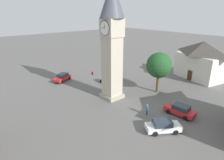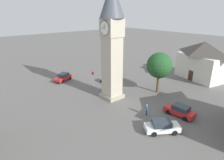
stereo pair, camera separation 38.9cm
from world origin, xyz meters
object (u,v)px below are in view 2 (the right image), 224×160
(road_sign, at_px, (93,76))
(car_red_corner, at_px, (109,80))
(pedestrian, at_px, (147,108))
(tree, at_px, (159,66))
(car_white_side, at_px, (180,110))
(car_blue_kerb, at_px, (162,126))
(building_corner_back, at_px, (203,60))
(clock_tower, at_px, (112,33))
(car_silver_kerb, at_px, (63,77))

(road_sign, bearing_deg, car_red_corner, -107.70)
(pedestrian, relative_size, tree, 0.24)
(car_white_side, xyz_separation_m, road_sign, (16.86, 2.79, 1.14))
(car_blue_kerb, distance_m, car_white_side, 5.12)
(pedestrian, height_order, road_sign, road_sign)
(car_red_corner, xyz_separation_m, pedestrian, (-12.91, 3.68, 0.25))
(tree, height_order, road_sign, tree)
(building_corner_back, bearing_deg, tree, 84.82)
(car_red_corner, relative_size, road_sign, 1.49)
(car_red_corner, distance_m, road_sign, 3.39)
(car_red_corner, distance_m, pedestrian, 13.43)
(clock_tower, bearing_deg, car_white_side, -162.28)
(car_blue_kerb, height_order, tree, tree)
(car_silver_kerb, bearing_deg, pedestrian, -172.88)
(car_blue_kerb, distance_m, road_sign, 17.84)
(car_silver_kerb, bearing_deg, car_red_corner, -139.46)
(car_white_side, height_order, road_sign, road_sign)
(car_red_corner, height_order, tree, tree)
(car_white_side, distance_m, tree, 9.13)
(car_white_side, bearing_deg, pedestrian, 49.01)
(building_corner_back, bearing_deg, road_sign, 61.05)
(tree, bearing_deg, car_white_side, 149.40)
(clock_tower, bearing_deg, car_red_corner, -33.83)
(car_white_side, xyz_separation_m, pedestrian, (2.98, 3.43, 0.25))
(car_white_side, bearing_deg, building_corner_back, -71.23)
(car_red_corner, bearing_deg, car_silver_kerb, 40.54)
(pedestrian, xyz_separation_m, building_corner_back, (2.85, -20.58, 2.97))
(car_red_corner, distance_m, building_corner_back, 19.93)
(clock_tower, distance_m, building_corner_back, 22.01)
(car_silver_kerb, xyz_separation_m, road_sign, (-6.27, -3.15, 1.14))
(car_white_side, xyz_separation_m, tree, (7.01, -4.14, 4.12))
(road_sign, bearing_deg, pedestrian, 177.38)
(clock_tower, xyz_separation_m, building_corner_back, (-4.68, -20.51, -6.48))
(clock_tower, xyz_separation_m, car_silver_kerb, (12.63, 2.59, -9.70))
(clock_tower, bearing_deg, pedestrian, 179.47)
(building_corner_back, relative_size, road_sign, 3.84)
(clock_tower, height_order, road_sign, clock_tower)
(car_red_corner, relative_size, tree, 0.59)
(clock_tower, height_order, car_red_corner, clock_tower)
(tree, height_order, building_corner_back, building_corner_back)
(building_corner_back, bearing_deg, car_silver_kerb, 53.15)
(pedestrian, bearing_deg, car_red_corner, -15.90)
(car_red_corner, relative_size, pedestrian, 2.46)
(car_white_side, relative_size, tree, 0.60)
(pedestrian, bearing_deg, building_corner_back, -82.11)
(pedestrian, distance_m, building_corner_back, 20.99)
(car_silver_kerb, distance_m, pedestrian, 20.32)
(building_corner_back, xyz_separation_m, road_sign, (11.03, 19.94, -2.08))
(pedestrian, relative_size, road_sign, 0.60)
(tree, xyz_separation_m, building_corner_back, (-1.18, -13.01, -0.90))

